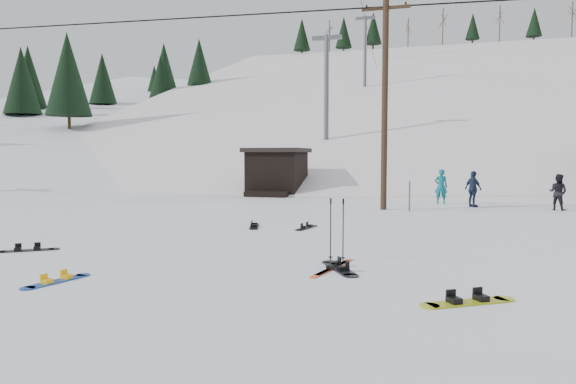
# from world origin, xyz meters

# --- Properties ---
(ground) EXTENTS (200.00, 200.00, 0.00)m
(ground) POSITION_xyz_m (0.00, 0.00, 0.00)
(ground) COLOR white
(ground) RESTS_ON ground
(ski_slope) EXTENTS (60.00, 85.24, 65.97)m
(ski_slope) POSITION_xyz_m (0.00, 55.00, -12.00)
(ski_slope) COLOR white
(ski_slope) RESTS_ON ground
(ridge_left) EXTENTS (47.54, 95.03, 58.38)m
(ridge_left) POSITION_xyz_m (-36.00, 48.00, -11.00)
(ridge_left) COLOR white
(ridge_left) RESTS_ON ground
(treeline_left) EXTENTS (20.00, 64.00, 10.00)m
(treeline_left) POSITION_xyz_m (-34.00, 40.00, 0.00)
(treeline_left) COLOR black
(treeline_left) RESTS_ON ground
(treeline_crest) EXTENTS (50.00, 6.00, 10.00)m
(treeline_crest) POSITION_xyz_m (0.00, 86.00, 0.00)
(treeline_crest) COLOR black
(treeline_crest) RESTS_ON ski_slope
(utility_pole) EXTENTS (2.00, 0.26, 9.00)m
(utility_pole) POSITION_xyz_m (2.00, 14.00, 4.68)
(utility_pole) COLOR #3A2819
(utility_pole) RESTS_ON ground
(trail_sign) EXTENTS (0.50, 0.09, 1.85)m
(trail_sign) POSITION_xyz_m (3.10, 13.58, 1.27)
(trail_sign) COLOR #595B60
(trail_sign) RESTS_ON ground
(lift_hut) EXTENTS (3.40, 4.10, 2.75)m
(lift_hut) POSITION_xyz_m (-5.00, 20.94, 1.36)
(lift_hut) COLOR black
(lift_hut) RESTS_ON ground
(lift_tower_near) EXTENTS (2.20, 0.36, 8.00)m
(lift_tower_near) POSITION_xyz_m (-4.00, 30.00, 7.86)
(lift_tower_near) COLOR #595B60
(lift_tower_near) RESTS_ON ski_slope
(lift_tower_mid) EXTENTS (2.20, 0.36, 8.00)m
(lift_tower_mid) POSITION_xyz_m (-4.00, 50.00, 14.36)
(lift_tower_mid) COLOR #595B60
(lift_tower_mid) RESTS_ON ski_slope
(lift_tower_far) EXTENTS (2.20, 0.36, 8.00)m
(lift_tower_far) POSITION_xyz_m (-4.00, 70.00, 20.86)
(lift_tower_far) COLOR #595B60
(lift_tower_far) RESTS_ON ski_slope
(hero_snowboard) EXTENTS (0.51, 1.36, 0.10)m
(hero_snowboard) POSITION_xyz_m (-2.30, -0.43, 0.03)
(hero_snowboard) COLOR #17409A
(hero_snowboard) RESTS_ON ground
(hero_skis) EXTENTS (0.51, 1.92, 0.10)m
(hero_skis) POSITION_xyz_m (2.25, 2.09, 0.03)
(hero_skis) COLOR #DD4516
(hero_skis) RESTS_ON ground
(ski_poles) EXTENTS (0.37, 0.10, 1.36)m
(ski_poles) POSITION_xyz_m (2.17, 2.90, 0.70)
(ski_poles) COLOR black
(ski_poles) RESTS_ON ground
(board_scatter_a) EXTENTS (1.21, 0.94, 0.10)m
(board_scatter_a) POSITION_xyz_m (-5.16, 1.90, 0.03)
(board_scatter_a) COLOR black
(board_scatter_a) RESTS_ON ground
(board_scatter_b) EXTENTS (0.65, 1.41, 0.10)m
(board_scatter_b) POSITION_xyz_m (-1.41, 7.40, 0.03)
(board_scatter_b) COLOR black
(board_scatter_b) RESTS_ON ground
(board_scatter_d) EXTENTS (0.96, 1.40, 0.11)m
(board_scatter_d) POSITION_xyz_m (2.39, 2.06, 0.03)
(board_scatter_d) COLOR black
(board_scatter_d) RESTS_ON ground
(board_scatter_e) EXTENTS (1.43, 1.03, 0.11)m
(board_scatter_e) POSITION_xyz_m (4.74, 0.27, 0.03)
(board_scatter_e) COLOR #C2CF17
(board_scatter_e) RESTS_ON ground
(board_scatter_f) EXTENTS (0.45, 1.35, 0.10)m
(board_scatter_f) POSITION_xyz_m (0.29, 7.57, 0.02)
(board_scatter_f) COLOR black
(board_scatter_f) RESTS_ON ground
(skier_teal) EXTENTS (0.63, 0.44, 1.65)m
(skier_teal) POSITION_xyz_m (4.34, 17.52, 0.83)
(skier_teal) COLOR #0B6570
(skier_teal) RESTS_ON ground
(skier_dark) EXTENTS (0.94, 0.90, 1.53)m
(skier_dark) POSITION_xyz_m (9.04, 15.76, 0.76)
(skier_dark) COLOR black
(skier_dark) RESTS_ON ground
(skier_navy) EXTENTS (0.91, 0.97, 1.61)m
(skier_navy) POSITION_xyz_m (5.72, 16.26, 0.81)
(skier_navy) COLOR #1B2843
(skier_navy) RESTS_ON ground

